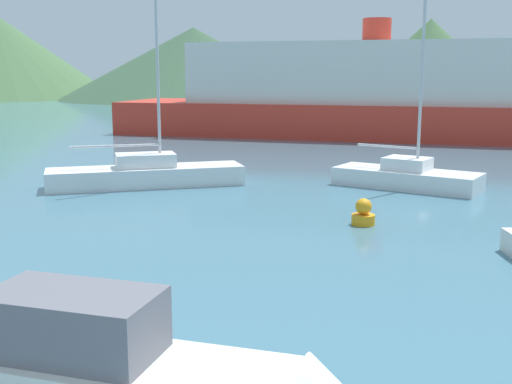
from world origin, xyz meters
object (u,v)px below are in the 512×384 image
(ferry_distant, at_px, (375,96))
(sailboat_inner, at_px, (407,176))
(buoy_marker, at_px, (363,214))
(sailboat_middle, at_px, (146,173))
(motorboat_near, at_px, (135,380))

(ferry_distant, bearing_deg, sailboat_inner, -80.35)
(buoy_marker, bearing_deg, sailboat_middle, 142.96)
(sailboat_inner, bearing_deg, buoy_marker, -80.43)
(sailboat_inner, relative_size, ferry_distant, 0.19)
(motorboat_near, distance_m, sailboat_inner, 18.97)
(sailboat_middle, distance_m, ferry_distant, 23.82)
(sailboat_middle, relative_size, ferry_distant, 0.27)
(sailboat_inner, height_order, ferry_distant, ferry_distant)
(motorboat_near, relative_size, buoy_marker, 8.35)
(sailboat_inner, distance_m, buoy_marker, 6.88)
(sailboat_inner, xyz_separation_m, buoy_marker, (-2.36, -6.46, -0.14))
(ferry_distant, xyz_separation_m, buoy_marker, (-3.39, -26.86, -2.56))
(buoy_marker, bearing_deg, sailboat_inner, 69.93)
(ferry_distant, distance_m, buoy_marker, 27.19)
(ferry_distant, relative_size, buoy_marker, 46.15)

